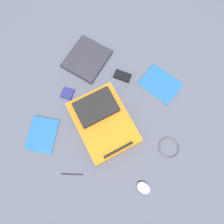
# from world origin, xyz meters

# --- Properties ---
(ground_plane) EXTENTS (3.44, 3.44, 0.00)m
(ground_plane) POSITION_xyz_m (0.00, 0.00, 0.00)
(ground_plane) COLOR #4C5160
(backpack) EXTENTS (0.55, 0.56, 0.17)m
(backpack) POSITION_xyz_m (0.07, -0.05, 0.07)
(backpack) COLOR orange
(backpack) RESTS_ON ground_plane
(laptop) EXTENTS (0.36, 0.33, 0.03)m
(laptop) POSITION_xyz_m (-0.36, -0.35, 0.02)
(laptop) COLOR #24242C
(laptop) RESTS_ON ground_plane
(book_red) EXTENTS (0.27, 0.23, 0.02)m
(book_red) POSITION_xyz_m (0.29, -0.42, 0.01)
(book_red) COLOR silver
(book_red) RESTS_ON ground_plane
(book_comic) EXTENTS (0.28, 0.32, 0.02)m
(book_comic) POSITION_xyz_m (-0.36, 0.23, 0.01)
(book_comic) COLOR silver
(book_comic) RESTS_ON ground_plane
(computer_mouse) EXTENTS (0.09, 0.11, 0.04)m
(computer_mouse) POSITION_xyz_m (0.36, 0.34, 0.02)
(computer_mouse) COLOR silver
(computer_mouse) RESTS_ON ground_plane
(cable_coil) EXTENTS (0.14, 0.14, 0.01)m
(cable_coil) POSITION_xyz_m (0.06, 0.43, 0.01)
(cable_coil) COLOR #4C4C51
(cable_coil) RESTS_ON ground_plane
(power_brick) EXTENTS (0.06, 0.12, 0.03)m
(power_brick) POSITION_xyz_m (-0.32, -0.05, 0.02)
(power_brick) COLOR black
(power_brick) RESTS_ON ground_plane
(pen_black) EXTENTS (0.06, 0.14, 0.01)m
(pen_black) POSITION_xyz_m (0.45, -0.12, 0.00)
(pen_black) COLOR black
(pen_black) RESTS_ON ground_plane
(earbud_pouch) EXTENTS (0.09, 0.09, 0.02)m
(earbud_pouch) POSITION_xyz_m (-0.05, -0.38, 0.01)
(earbud_pouch) COLOR navy
(earbud_pouch) RESTS_ON ground_plane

